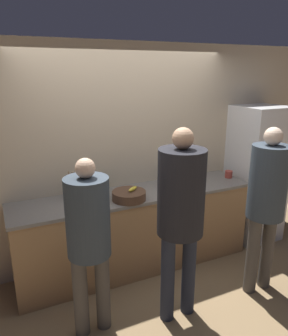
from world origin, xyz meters
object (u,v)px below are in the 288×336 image
Objects in this scene: cup_blue at (161,184)px; person_left at (89,233)px; person_right at (267,196)px; bottle_amber at (173,176)px; person_center at (181,206)px; utensil_crock at (71,192)px; bottle_green at (106,186)px; refrigerator at (256,174)px; fruit_bowl at (129,195)px; cup_red at (229,174)px.

person_left is at bearing -144.61° from cup_blue.
bottle_amber is (-0.44, 1.09, -0.05)m from person_right.
cup_blue is (0.32, 0.95, -0.15)m from person_center.
utensil_crock is 1.97× the size of bottle_green.
refrigerator is 2.10m from bottle_green.
bottle_green is 1.65× the size of cup_blue.
person_center reaches higher than fruit_bowl.
refrigerator is 1.04× the size of person_right.
person_left is 0.92× the size of person_right.
person_center reaches higher than person_left.
bottle_amber is (1.27, -0.01, 0.00)m from utensil_crock.
fruit_bowl is (-1.16, 0.80, -0.08)m from person_right.
bottle_green is at bearing 172.47° from cup_red.
bottle_amber is 2.15× the size of cup_blue.
utensil_crock is 3.25× the size of cup_blue.
person_right is at bearing -34.36° from fruit_bowl.
person_right reaches higher than bottle_green.
utensil_crock is 2.02m from cup_red.
cup_blue is (-0.68, 0.97, -0.08)m from person_right.
fruit_bowl is (0.62, 0.61, 0.01)m from person_left.
bottle_green is (-2.09, 0.20, 0.09)m from refrigerator.
bottle_amber reaches higher than bottle_green.
person_left is at bearing -116.41° from bottle_green.
utensil_crock is at bearing 123.74° from person_center.
bottle_green is at bearing 163.81° from cup_blue.
person_left is at bearing 168.54° from person_center.
fruit_bowl is 0.39m from bottle_green.
fruit_bowl is at bearing -157.49° from bottle_amber.
person_left is 0.83m from person_center.
cup_red is 0.98m from cup_blue.
utensil_crock is at bearing -172.59° from bottle_green.
cup_blue is (1.11, 0.79, 0.01)m from person_left.
bottle_green reaches higher than cup_red.
person_center is 1.21m from bottle_amber.
cup_blue is at bearing 179.48° from refrigerator.
bottle_green is at bearing 174.66° from refrigerator.
person_right reaches higher than cup_blue.
cup_blue is at bearing -152.51° from bottle_amber.
cup_blue is at bearing 19.96° from fruit_bowl.
bottle_green reaches higher than fruit_bowl.
person_right reaches higher than bottle_amber.
refrigerator is 11.95× the size of bottle_green.
bottle_green is (0.41, 0.05, -0.01)m from utensil_crock.
refrigerator is at bearing 16.77° from person_left.
cup_red is at bearing 5.74° from fruit_bowl.
fruit_bowl is 3.90× the size of cup_blue.
person_center is at bearing -108.46° from cup_blue.
cup_blue is (0.49, 0.18, -0.00)m from fruit_bowl.
person_left reaches higher than utensil_crock.
utensil_crock is at bearing 85.47° from person_left.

